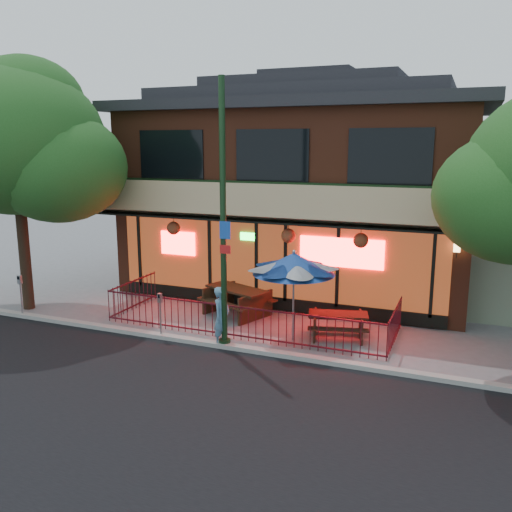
{
  "coord_description": "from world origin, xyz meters",
  "views": [
    {
      "loc": [
        5.94,
        -12.87,
        5.36
      ],
      "look_at": [
        -0.06,
        2.0,
        2.02
      ],
      "focal_mm": 38.0,
      "sensor_mm": 36.0,
      "label": 1
    }
  ],
  "objects_px": {
    "patio_umbrella": "(294,264)",
    "parking_meter_far": "(20,289)",
    "street_tree_left": "(17,133)",
    "pedestrian": "(222,316)",
    "parking_meter_near": "(160,308)",
    "picnic_table_left": "(237,297)",
    "street_light": "(223,231)",
    "picnic_table_right": "(338,321)"
  },
  "relations": [
    {
      "from": "street_tree_left",
      "to": "parking_meter_near",
      "type": "relative_size",
      "value": 6.21
    },
    {
      "from": "parking_meter_near",
      "to": "street_tree_left",
      "type": "bearing_deg",
      "value": 171.08
    },
    {
      "from": "street_tree_left",
      "to": "patio_umbrella",
      "type": "relative_size",
      "value": 3.14
    },
    {
      "from": "street_tree_left",
      "to": "parking_meter_near",
      "type": "height_order",
      "value": "street_tree_left"
    },
    {
      "from": "parking_meter_far",
      "to": "parking_meter_near",
      "type": "bearing_deg",
      "value": 0.0
    },
    {
      "from": "picnic_table_left",
      "to": "parking_meter_far",
      "type": "relative_size",
      "value": 1.85
    },
    {
      "from": "street_light",
      "to": "parking_meter_far",
      "type": "xyz_separation_m",
      "value": [
        -7.0,
        -0.08,
        -2.23
      ]
    },
    {
      "from": "street_light",
      "to": "picnic_table_left",
      "type": "relative_size",
      "value": 2.8
    },
    {
      "from": "picnic_table_left",
      "to": "parking_meter_far",
      "type": "xyz_separation_m",
      "value": [
        -6.2,
        -2.72,
        0.33
      ]
    },
    {
      "from": "picnic_table_left",
      "to": "parking_meter_far",
      "type": "height_order",
      "value": "parking_meter_far"
    },
    {
      "from": "street_tree_left",
      "to": "picnic_table_right",
      "type": "bearing_deg",
      "value": 5.89
    },
    {
      "from": "street_tree_left",
      "to": "patio_umbrella",
      "type": "bearing_deg",
      "value": 2.17
    },
    {
      "from": "parking_meter_near",
      "to": "parking_meter_far",
      "type": "distance_m",
      "value": 5.06
    },
    {
      "from": "patio_umbrella",
      "to": "street_light",
      "type": "bearing_deg",
      "value": -144.03
    },
    {
      "from": "street_light",
      "to": "picnic_table_left",
      "type": "bearing_deg",
      "value": 106.87
    },
    {
      "from": "parking_meter_far",
      "to": "pedestrian",
      "type": "bearing_deg",
      "value": 1.08
    },
    {
      "from": "street_tree_left",
      "to": "patio_umbrella",
      "type": "height_order",
      "value": "street_tree_left"
    },
    {
      "from": "picnic_table_right",
      "to": "picnic_table_left",
      "type": "bearing_deg",
      "value": 166.75
    },
    {
      "from": "street_tree_left",
      "to": "picnic_table_left",
      "type": "relative_size",
      "value": 3.22
    },
    {
      "from": "parking_meter_near",
      "to": "picnic_table_left",
      "type": "bearing_deg",
      "value": 67.36
    },
    {
      "from": "picnic_table_right",
      "to": "pedestrian",
      "type": "bearing_deg",
      "value": -147.21
    },
    {
      "from": "street_light",
      "to": "patio_umbrella",
      "type": "bearing_deg",
      "value": 35.97
    },
    {
      "from": "picnic_table_right",
      "to": "parking_meter_far",
      "type": "xyz_separation_m",
      "value": [
        -9.65,
        -1.91,
        0.45
      ]
    },
    {
      "from": "picnic_table_right",
      "to": "patio_umbrella",
      "type": "xyz_separation_m",
      "value": [
        -1.1,
        -0.7,
        1.72
      ]
    },
    {
      "from": "pedestrian",
      "to": "parking_meter_near",
      "type": "xyz_separation_m",
      "value": [
        -1.83,
        -0.13,
        0.07
      ]
    },
    {
      "from": "street_tree_left",
      "to": "pedestrian",
      "type": "distance_m",
      "value": 8.84
    },
    {
      "from": "picnic_table_right",
      "to": "parking_meter_near",
      "type": "bearing_deg",
      "value": -157.41
    },
    {
      "from": "street_tree_left",
      "to": "picnic_table_right",
      "type": "relative_size",
      "value": 4.22
    },
    {
      "from": "patio_umbrella",
      "to": "parking_meter_far",
      "type": "bearing_deg",
      "value": -171.97
    },
    {
      "from": "street_light",
      "to": "picnic_table_right",
      "type": "bearing_deg",
      "value": 34.64
    },
    {
      "from": "pedestrian",
      "to": "parking_meter_far",
      "type": "bearing_deg",
      "value": 97.02
    },
    {
      "from": "picnic_table_left",
      "to": "parking_meter_far",
      "type": "bearing_deg",
      "value": -156.29
    },
    {
      "from": "picnic_table_left",
      "to": "pedestrian",
      "type": "height_order",
      "value": "pedestrian"
    },
    {
      "from": "street_tree_left",
      "to": "picnic_table_left",
      "type": "bearing_deg",
      "value": 15.58
    },
    {
      "from": "street_tree_left",
      "to": "picnic_table_left",
      "type": "distance_m",
      "value": 8.58
    },
    {
      "from": "patio_umbrella",
      "to": "picnic_table_right",
      "type": "bearing_deg",
      "value": 32.66
    },
    {
      "from": "picnic_table_left",
      "to": "parking_meter_near",
      "type": "height_order",
      "value": "parking_meter_near"
    },
    {
      "from": "street_tree_left",
      "to": "street_light",
      "type": "bearing_deg",
      "value": -6.04
    },
    {
      "from": "pedestrian",
      "to": "parking_meter_near",
      "type": "bearing_deg",
      "value": 100.02
    },
    {
      "from": "picnic_table_left",
      "to": "parking_meter_near",
      "type": "xyz_separation_m",
      "value": [
        -1.14,
        -2.72,
        0.3
      ]
    },
    {
      "from": "picnic_table_left",
      "to": "picnic_table_right",
      "type": "height_order",
      "value": "picnic_table_left"
    },
    {
      "from": "street_tree_left",
      "to": "parking_meter_far",
      "type": "height_order",
      "value": "street_tree_left"
    }
  ]
}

